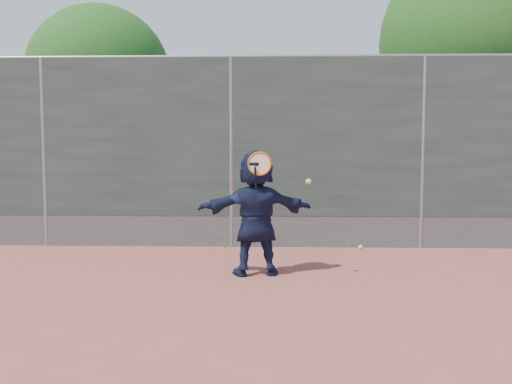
{
  "coord_description": "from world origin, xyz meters",
  "views": [
    {
      "loc": [
        0.69,
        -5.49,
        1.67
      ],
      "look_at": [
        0.46,
        1.59,
        1.05
      ],
      "focal_mm": 40.0,
      "sensor_mm": 36.0,
      "label": 1
    }
  ],
  "objects": [
    {
      "name": "ground",
      "position": [
        0.0,
        0.0,
        0.0
      ],
      "size": [
        80.0,
        80.0,
        0.0
      ],
      "primitive_type": "plane",
      "color": "#9E4C42",
      "rests_on": "ground"
    },
    {
      "name": "player",
      "position": [
        0.46,
        1.59,
        0.79
      ],
      "size": [
        1.51,
        0.68,
        1.57
      ],
      "primitive_type": "imported",
      "rotation": [
        0.0,
        0.0,
        3.29
      ],
      "color": "#141A37",
      "rests_on": "ground"
    },
    {
      "name": "ball_ground",
      "position": [
        2.04,
        3.35,
        0.03
      ],
      "size": [
        0.07,
        0.07,
        0.07
      ],
      "primitive_type": "sphere",
      "color": "#CAF837",
      "rests_on": "ground"
    },
    {
      "name": "fence",
      "position": [
        -0.0,
        3.5,
        1.58
      ],
      "size": [
        20.0,
        0.06,
        3.03
      ],
      "color": "#38423D",
      "rests_on": "ground"
    },
    {
      "name": "swing_action",
      "position": [
        0.56,
        1.39,
        1.37
      ],
      "size": [
        0.77,
        0.16,
        0.51
      ],
      "color": "#C85712",
      "rests_on": "ground"
    },
    {
      "name": "tree_right",
      "position": [
        4.68,
        5.75,
        3.49
      ],
      "size": [
        3.78,
        3.6,
        5.39
      ],
      "color": "#382314",
      "rests_on": "ground"
    },
    {
      "name": "tree_left",
      "position": [
        -2.85,
        6.55,
        2.94
      ],
      "size": [
        3.15,
        3.0,
        4.53
      ],
      "color": "#382314",
      "rests_on": "ground"
    },
    {
      "name": "weed_clump",
      "position": [
        0.29,
        3.38,
        0.13
      ],
      "size": [
        0.68,
        0.07,
        0.3
      ],
      "color": "#387226",
      "rests_on": "ground"
    }
  ]
}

